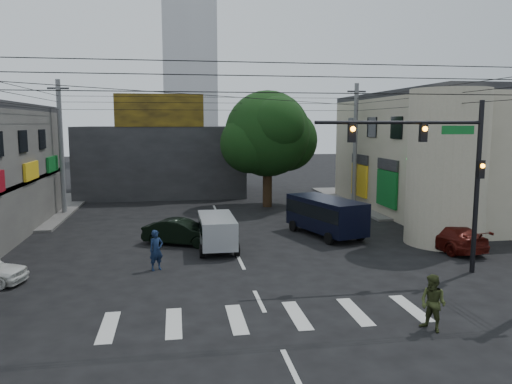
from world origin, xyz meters
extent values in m
plane|color=black|center=(0.00, 0.00, 0.00)|extent=(160.00, 160.00, 0.00)
cube|color=#514F4C|center=(18.00, 18.00, 0.07)|extent=(16.00, 16.00, 0.15)
cube|color=#9F977E|center=(18.00, 13.00, 4.00)|extent=(14.00, 18.00, 8.00)
cylinder|color=#9F977E|center=(11.00, 4.00, 4.00)|extent=(4.00, 4.00, 8.00)
cube|color=#232326|center=(-4.00, 26.00, 3.00)|extent=(14.00, 10.00, 6.00)
cube|color=olive|center=(-4.00, 21.10, 7.30)|extent=(7.00, 0.30, 2.60)
cube|color=silver|center=(0.00, 70.00, 22.00)|extent=(9.00, 9.00, 44.00)
cylinder|color=black|center=(4.00, 17.00, 2.20)|extent=(0.70, 0.70, 4.40)
sphere|color=black|center=(4.00, 17.00, 5.50)|extent=(6.40, 6.40, 6.40)
cylinder|color=black|center=(9.50, -1.00, 3.60)|extent=(0.20, 0.20, 7.20)
cylinder|color=black|center=(6.00, -1.00, 6.30)|extent=(7.00, 0.14, 0.14)
cube|color=black|center=(7.00, -1.00, 5.90)|extent=(0.28, 0.22, 0.75)
cube|color=black|center=(4.00, -1.00, 5.90)|extent=(0.28, 0.22, 0.75)
sphere|color=orange|center=(7.00, -1.14, 6.05)|extent=(0.20, 0.20, 0.20)
sphere|color=orange|center=(4.00, -1.14, 6.05)|extent=(0.20, 0.20, 0.20)
cube|color=#0E6323|center=(8.50, -1.00, 6.00)|extent=(1.40, 0.06, 0.35)
cylinder|color=#59595B|center=(-10.50, 16.00, 4.60)|extent=(0.32, 0.32, 9.20)
cylinder|color=#59595B|center=(10.50, 16.00, 4.60)|extent=(0.32, 0.32, 9.20)
imported|color=black|center=(-2.59, 5.93, 0.66)|extent=(4.41, 5.04, 1.31)
imported|color=#460E0A|center=(10.50, 2.82, 0.65)|extent=(3.47, 5.15, 1.30)
imported|color=#11203E|center=(-3.73, 1.48, 0.87)|extent=(0.99, 0.96, 1.75)
imported|color=#313A1A|center=(4.76, -6.35, 0.87)|extent=(1.41, 1.39, 1.75)
camera|label=1|loc=(-2.85, -19.76, 6.26)|focal=35.00mm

